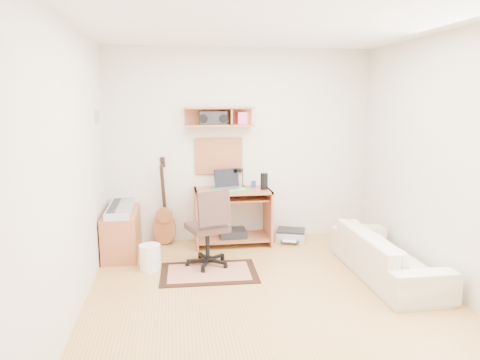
{
  "coord_description": "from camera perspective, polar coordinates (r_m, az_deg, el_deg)",
  "views": [
    {
      "loc": [
        -0.91,
        -3.97,
        1.93
      ],
      "look_at": [
        -0.15,
        1.05,
        1.0
      ],
      "focal_mm": 33.21,
      "sensor_mm": 36.0,
      "label": 1
    }
  ],
  "objects": [
    {
      "name": "floor",
      "position": [
        4.51,
        4.02,
        -15.06
      ],
      "size": [
        3.6,
        4.0,
        0.01
      ],
      "primitive_type": "cube",
      "color": "tan",
      "rests_on": "ground"
    },
    {
      "name": "ceiling",
      "position": [
        4.13,
        4.5,
        19.76
      ],
      "size": [
        3.6,
        4.0,
        0.01
      ],
      "primitive_type": "cube",
      "color": "white",
      "rests_on": "ground"
    },
    {
      "name": "back_wall",
      "position": [
        6.08,
        0.06,
        4.43
      ],
      "size": [
        3.6,
        0.01,
        2.6
      ],
      "primitive_type": "cube",
      "color": "beige",
      "rests_on": "ground"
    },
    {
      "name": "left_wall",
      "position": [
        4.12,
        -21.06,
        0.89
      ],
      "size": [
        0.01,
        4.0,
        2.6
      ],
      "primitive_type": "cube",
      "color": "beige",
      "rests_on": "ground"
    },
    {
      "name": "right_wall",
      "position": [
        4.85,
        25.54,
        1.9
      ],
      "size": [
        0.01,
        4.0,
        2.6
      ],
      "primitive_type": "cube",
      "color": "beige",
      "rests_on": "ground"
    },
    {
      "name": "wall_shelf",
      "position": [
        5.88,
        -2.67,
        8.13
      ],
      "size": [
        0.9,
        0.25,
        0.26
      ],
      "primitive_type": "cube",
      "color": "#AF5F3D",
      "rests_on": "back_wall"
    },
    {
      "name": "cork_board",
      "position": [
        6.03,
        -2.73,
        3.12
      ],
      "size": [
        0.64,
        0.03,
        0.49
      ],
      "primitive_type": "cube",
      "color": "tan",
      "rests_on": "back_wall"
    },
    {
      "name": "wall_photo",
      "position": [
        5.54,
        -17.88,
        7.72
      ],
      "size": [
        0.02,
        0.2,
        0.15
      ],
      "primitive_type": "cube",
      "color": "#4C8CBF",
      "rests_on": "left_wall"
    },
    {
      "name": "desk",
      "position": [
        5.95,
        -0.96,
        -4.77
      ],
      "size": [
        1.0,
        0.55,
        0.75
      ],
      "primitive_type": null,
      "color": "#AF5F3D",
      "rests_on": "floor"
    },
    {
      "name": "laptop",
      "position": [
        5.82,
        -1.22,
        0.02
      ],
      "size": [
        0.45,
        0.45,
        0.27
      ],
      "primitive_type": null,
      "rotation": [
        0.0,
        0.0,
        0.33
      ],
      "color": "silver",
      "rests_on": "desk"
    },
    {
      "name": "speaker",
      "position": [
        5.86,
        3.12,
        -0.16
      ],
      "size": [
        0.1,
        0.1,
        0.22
      ],
      "primitive_type": "cylinder",
      "color": "black",
      "rests_on": "desk"
    },
    {
      "name": "desk_lamp",
      "position": [
        6.0,
        0.35,
        0.33
      ],
      "size": [
        0.09,
        0.09,
        0.27
      ],
      "primitive_type": null,
      "color": "black",
      "rests_on": "desk"
    },
    {
      "name": "pencil_cup",
      "position": [
        6.0,
        1.75,
        -0.53
      ],
      "size": [
        0.06,
        0.06,
        0.09
      ],
      "primitive_type": "cylinder",
      "color": "#2F408D",
      "rests_on": "desk"
    },
    {
      "name": "boombox",
      "position": [
        5.87,
        -3.49,
        7.92
      ],
      "size": [
        0.35,
        0.16,
        0.18
      ],
      "primitive_type": "cube",
      "color": "black",
      "rests_on": "wall_shelf"
    },
    {
      "name": "rug",
      "position": [
        5.11,
        -4.02,
        -11.76
      ],
      "size": [
        1.1,
        0.75,
        0.01
      ],
      "primitive_type": "cube",
      "rotation": [
        0.0,
        0.0,
        -0.03
      ],
      "color": "#D5B38F",
      "rests_on": "floor"
    },
    {
      "name": "task_chair",
      "position": [
        5.17,
        -4.24,
        -6.06
      ],
      "size": [
        0.61,
        0.61,
        0.94
      ],
      "primitive_type": null,
      "rotation": [
        0.0,
        0.0,
        0.33
      ],
      "color": "#3A2822",
      "rests_on": "floor"
    },
    {
      "name": "cabinet",
      "position": [
        5.8,
        -14.97,
        -6.56
      ],
      "size": [
        0.4,
        0.9,
        0.55
      ],
      "primitive_type": "cube",
      "color": "#AF5F3D",
      "rests_on": "floor"
    },
    {
      "name": "music_keyboard",
      "position": [
        5.72,
        -15.11,
        -3.54
      ],
      "size": [
        0.28,
        0.9,
        0.08
      ],
      "primitive_type": "cube",
      "color": "#B2B5BA",
      "rests_on": "cabinet"
    },
    {
      "name": "guitar",
      "position": [
        5.98,
        -9.77,
        -2.73
      ],
      "size": [
        0.35,
        0.27,
        1.18
      ],
      "primitive_type": null,
      "rotation": [
        0.0,
        0.0,
        -0.27
      ],
      "color": "#9F5A31",
      "rests_on": "floor"
    },
    {
      "name": "waste_basket",
      "position": [
        5.26,
        -11.47,
        -9.68
      ],
      "size": [
        0.26,
        0.26,
        0.29
      ],
      "primitive_type": "cylinder",
      "rotation": [
        0.0,
        0.0,
        -0.08
      ],
      "color": "white",
      "rests_on": "floor"
    },
    {
      "name": "printer",
      "position": [
        6.21,
        6.57,
        -6.97
      ],
      "size": [
        0.47,
        0.42,
        0.15
      ],
      "primitive_type": "cube",
      "rotation": [
        0.0,
        0.0,
        -0.34
      ],
      "color": "#A5A8AA",
      "rests_on": "floor"
    },
    {
      "name": "sofa",
      "position": [
        5.17,
        18.39,
        -8.18
      ],
      "size": [
        0.5,
        1.7,
        0.66
      ],
      "primitive_type": "imported",
      "rotation": [
        0.0,
        0.0,
        1.57
      ],
      "color": "beige",
      "rests_on": "floor"
    }
  ]
}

